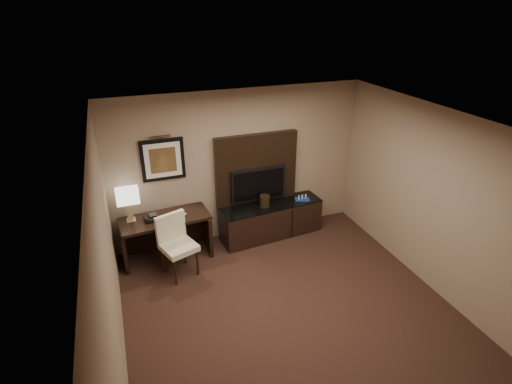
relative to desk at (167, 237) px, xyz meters
name	(u,v)px	position (x,y,z in m)	size (l,w,h in m)	color
floor	(297,322)	(1.41, -2.15, -0.39)	(4.50, 5.00, 0.01)	black
ceiling	(308,132)	(1.41, -2.15, 2.31)	(4.50, 5.00, 0.01)	silver
wall_back	(239,166)	(1.41, 0.35, 0.96)	(4.50, 0.01, 2.70)	gray
wall_left	(109,278)	(-0.84, -2.15, 0.96)	(0.01, 5.00, 2.70)	gray
wall_right	(446,208)	(3.66, -2.15, 0.96)	(0.01, 5.00, 2.70)	gray
desk	(167,237)	(0.00, 0.00, 0.00)	(1.45, 0.62, 0.77)	black
credenza	(271,220)	(1.91, 0.05, -0.06)	(1.87, 0.52, 0.65)	black
tv_wall_panel	(256,169)	(1.71, 0.29, 0.88)	(1.50, 0.12, 1.30)	black
tv	(258,184)	(1.71, 0.19, 0.63)	(1.00, 0.08, 0.60)	black
artwork	(163,160)	(0.11, 0.33, 1.26)	(0.70, 0.04, 0.70)	black
picture_light	(161,137)	(0.11, 0.29, 1.66)	(0.04, 0.04, 0.30)	#3C2913
desk_chair	(179,246)	(0.11, -0.54, 0.13)	(0.49, 0.57, 1.03)	beige
table_lamp	(129,203)	(-0.52, 0.09, 0.70)	(0.38, 0.22, 0.62)	tan
desk_phone	(151,217)	(-0.21, -0.02, 0.44)	(0.20, 0.18, 0.10)	black
blue_folder	(174,217)	(0.15, -0.07, 0.40)	(0.23, 0.30, 0.02)	#1931A3
book	(175,210)	(0.17, -0.02, 0.49)	(0.16, 0.02, 0.21)	#BCB593
ice_bucket	(265,201)	(1.77, 0.03, 0.36)	(0.19, 0.19, 0.21)	black
minibar_tray	(302,198)	(2.51, 0.02, 0.31)	(0.27, 0.16, 0.10)	#1837A0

